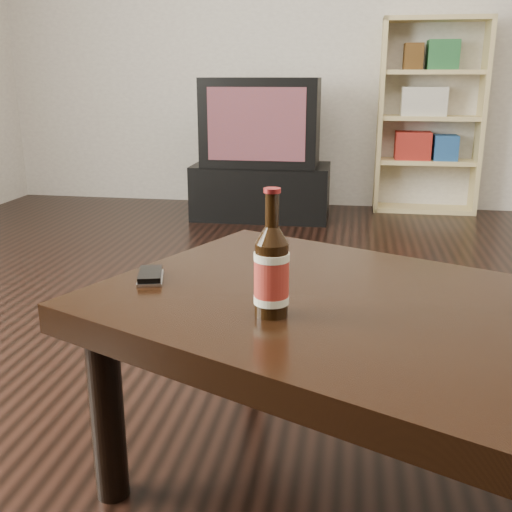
% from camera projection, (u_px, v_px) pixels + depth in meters
% --- Properties ---
extents(floor, '(5.00, 6.00, 0.01)m').
position_uv_depth(floor, '(303.00, 434.00, 1.61)').
color(floor, black).
rests_on(floor, ground).
extents(wall_back, '(5.00, 0.02, 2.70)m').
position_uv_depth(wall_back, '(347.00, 10.00, 4.06)').
color(wall_back, '#B8AFA4').
rests_on(wall_back, ground).
extents(tv_stand, '(0.90, 0.46, 0.36)m').
position_uv_depth(tv_stand, '(261.00, 191.00, 4.01)').
color(tv_stand, black).
rests_on(tv_stand, floor).
extents(tv, '(0.74, 0.47, 0.55)m').
position_uv_depth(tv, '(262.00, 122.00, 3.88)').
color(tv, black).
rests_on(tv, tv_stand).
extents(bookshelf, '(0.70, 0.32, 1.29)m').
position_uv_depth(bookshelf, '(428.00, 113.00, 4.13)').
color(bookshelf, tan).
rests_on(bookshelf, floor).
extents(coffee_table, '(1.46, 1.19, 0.48)m').
position_uv_depth(coffee_table, '(400.00, 342.00, 1.19)').
color(coffee_table, black).
rests_on(coffee_table, floor).
extents(beer_bottle, '(0.08, 0.08, 0.25)m').
position_uv_depth(beer_bottle, '(272.00, 272.00, 1.14)').
color(beer_bottle, black).
rests_on(beer_bottle, coffee_table).
extents(phone, '(0.08, 0.12, 0.02)m').
position_uv_depth(phone, '(150.00, 276.00, 1.36)').
color(phone, silver).
rests_on(phone, coffee_table).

